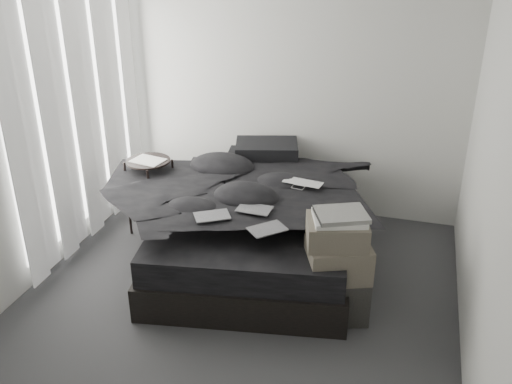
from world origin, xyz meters
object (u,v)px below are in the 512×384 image
(bed, at_px, (254,242))
(side_stand, at_px, (151,197))
(laptop, at_px, (301,177))
(box_lower, at_px, (334,294))

(bed, relative_size, side_stand, 2.85)
(side_stand, bearing_deg, laptop, -1.53)
(bed, height_order, side_stand, side_stand)
(bed, distance_m, box_lower, 1.10)
(bed, xyz_separation_m, side_stand, (-1.13, 0.16, 0.24))
(bed, height_order, box_lower, box_lower)
(bed, relative_size, laptop, 6.24)
(laptop, bearing_deg, side_stand, -172.75)
(bed, distance_m, side_stand, 1.16)
(bed, relative_size, box_lower, 4.42)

